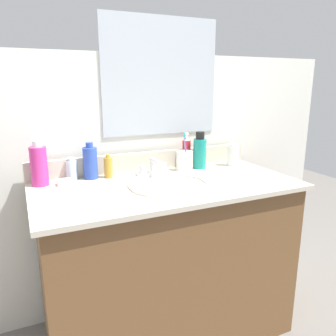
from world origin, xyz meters
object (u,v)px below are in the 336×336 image
(bottle_shampoo_blue, at_px, (90,162))
(bottle_lotion_white, at_px, (233,154))
(bottle_oil_amber, at_px, (108,167))
(bottle_gel_clear, at_px, (71,170))
(bottle_spray_red, at_px, (186,153))
(bottle_soap_pink, at_px, (39,165))
(faucet, at_px, (154,168))
(cup_white_ceramic, at_px, (184,161))
(bottle_mouthwash_teal, at_px, (200,152))
(soap_bar, at_px, (65,182))

(bottle_shampoo_blue, bearing_deg, bottle_lotion_white, -4.31)
(bottle_oil_amber, xyz_separation_m, bottle_gel_clear, (-0.16, 0.04, -0.00))
(bottle_shampoo_blue, distance_m, bottle_spray_red, 0.49)
(bottle_oil_amber, distance_m, bottle_soap_pink, 0.29)
(faucet, relative_size, cup_white_ceramic, 0.83)
(bottle_mouthwash_teal, bearing_deg, soap_bar, -178.78)
(bottle_gel_clear, bearing_deg, bottle_oil_amber, -13.50)
(bottle_oil_amber, relative_size, bottle_mouthwash_teal, 0.58)
(bottle_oil_amber, bearing_deg, cup_white_ceramic, -6.37)
(bottle_soap_pink, xyz_separation_m, bottle_spray_red, (0.71, 0.03, -0.01))
(bottle_soap_pink, bearing_deg, bottle_oil_amber, -0.48)
(faucet, bearing_deg, bottle_shampoo_blue, 170.11)
(bottle_gel_clear, bearing_deg, bottle_soap_pink, -165.27)
(bottle_lotion_white, bearing_deg, bottle_oil_amber, 176.84)
(bottle_spray_red, bearing_deg, bottle_shampoo_blue, -178.02)
(cup_white_ceramic, distance_m, soap_bar, 0.57)
(bottle_gel_clear, distance_m, bottle_spray_red, 0.58)
(bottle_spray_red, bearing_deg, bottle_oil_amber, -175.08)
(bottle_oil_amber, relative_size, bottle_soap_pink, 0.56)
(bottle_shampoo_blue, bearing_deg, bottle_gel_clear, 166.99)
(bottle_gel_clear, relative_size, bottle_soap_pink, 0.52)
(bottle_gel_clear, relative_size, cup_white_ceramic, 0.52)
(bottle_lotion_white, distance_m, bottle_gel_clear, 0.81)
(bottle_shampoo_blue, height_order, bottle_lotion_white, bottle_shampoo_blue)
(faucet, xyz_separation_m, soap_bar, (-0.41, -0.00, -0.02))
(bottle_gel_clear, xyz_separation_m, bottle_soap_pink, (-0.13, -0.04, 0.04))
(cup_white_ceramic, xyz_separation_m, soap_bar, (-0.57, 0.01, -0.04))
(bottle_shampoo_blue, xyz_separation_m, bottle_lotion_white, (0.73, -0.06, -0.01))
(bottle_shampoo_blue, height_order, bottle_gel_clear, bottle_shampoo_blue)
(bottle_shampoo_blue, xyz_separation_m, soap_bar, (-0.12, -0.05, -0.06))
(bottle_soap_pink, height_order, bottle_mouthwash_teal, bottle_soap_pink)
(bottle_oil_amber, distance_m, bottle_gel_clear, 0.16)
(bottle_soap_pink, relative_size, soap_bar, 3.01)
(faucet, height_order, cup_white_ceramic, cup_white_ceramic)
(bottle_gel_clear, height_order, soap_bar, bottle_gel_clear)
(faucet, relative_size, bottle_lotion_white, 1.20)
(bottle_mouthwash_teal, xyz_separation_m, cup_white_ceramic, (-0.10, -0.02, -0.03))
(bottle_lotion_white, bearing_deg, faucet, 179.34)
(bottle_oil_amber, distance_m, bottle_lotion_white, 0.65)
(bottle_shampoo_blue, distance_m, bottle_gel_clear, 0.09)
(bottle_gel_clear, xyz_separation_m, bottle_mouthwash_teal, (0.62, -0.06, 0.04))
(cup_white_ceramic, bearing_deg, bottle_gel_clear, 171.46)
(bottle_mouthwash_teal, relative_size, cup_white_ceramic, 0.96)
(bottle_spray_red, xyz_separation_m, cup_white_ceramic, (-0.05, -0.08, -0.02))
(bottle_spray_red, height_order, soap_bar, bottle_spray_red)
(bottle_oil_amber, height_order, bottle_spray_red, bottle_spray_red)
(bottle_oil_amber, relative_size, cup_white_ceramic, 0.56)
(bottle_spray_red, bearing_deg, bottle_soap_pink, -177.30)
(bottle_lotion_white, relative_size, bottle_spray_red, 0.82)
(bottle_gel_clear, xyz_separation_m, cup_white_ceramic, (0.53, -0.08, 0.01))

